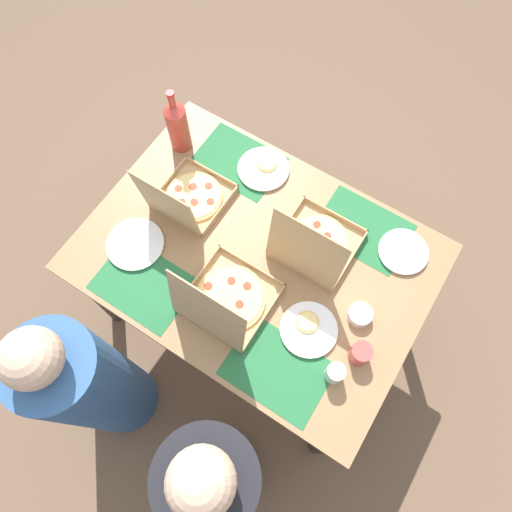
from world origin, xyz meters
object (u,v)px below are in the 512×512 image
object	(u,v)px
plate_far_right	(135,244)
soda_bottle	(178,125)
pizza_box_corner_right	(226,301)
diner_left_seat	(217,474)
plate_near_right	(264,169)
cup_clear_right	(360,353)
plate_far_left	(403,252)
plate_near_left	(309,329)
diner_right_seat	(92,384)
cup_red	(335,373)
pizza_box_edge_far	(315,245)
pizza_box_corner_left	(188,198)
condiment_bowl	(360,314)

from	to	relation	value
plate_far_right	soda_bottle	bearing A→B (deg)	-75.46
pizza_box_corner_right	diner_left_seat	xyz separation A→B (m)	(-0.29, 0.51, -0.26)
plate_near_right	soda_bottle	distance (m)	0.40
pizza_box_corner_right	plate_near_right	size ratio (longest dim) A/B	1.54
cup_clear_right	plate_far_left	bearing A→B (deg)	-84.94
plate_near_left	soda_bottle	size ratio (longest dim) A/B	0.66
soda_bottle	diner_right_seat	distance (m)	1.10
plate_near_right	cup_red	xyz separation A→B (m)	(-0.66, 0.60, 0.04)
pizza_box_edge_far	soda_bottle	size ratio (longest dim) A/B	1.02
pizza_box_corner_left	cup_clear_right	distance (m)	0.90
plate_far_right	condiment_bowl	size ratio (longest dim) A/B	2.52
pizza_box_corner_left	condiment_bowl	world-z (taller)	pizza_box_corner_left
diner_left_seat	condiment_bowl	bearing A→B (deg)	-101.61
soda_bottle	cup_red	distance (m)	1.16
cup_clear_right	condiment_bowl	distance (m)	0.15
cup_red	pizza_box_edge_far	bearing A→B (deg)	-51.95
cup_red	plate_far_left	bearing A→B (deg)	-90.28
pizza_box_corner_left	cup_red	size ratio (longest dim) A/B	3.32
plate_near_left	pizza_box_edge_far	bearing A→B (deg)	-63.42
diner_right_seat	plate_far_right	bearing A→B (deg)	-76.39
soda_bottle	cup_clear_right	xyz separation A→B (m)	(-1.08, 0.41, -0.09)
plate_far_right	pizza_box_edge_far	bearing A→B (deg)	-149.41
pizza_box_corner_right	plate_near_right	xyz separation A→B (m)	(0.20, -0.58, -0.04)
pizza_box_corner_right	pizza_box_edge_far	xyz separation A→B (m)	(-0.16, -0.37, -0.00)
plate_near_right	plate_far_right	bearing A→B (deg)	66.92
plate_far_right	plate_far_left	size ratio (longest dim) A/B	1.16
soda_bottle	diner_left_seat	size ratio (longest dim) A/B	0.27
pizza_box_corner_left	cup_clear_right	size ratio (longest dim) A/B	3.47
pizza_box_corner_left	plate_near_right	bearing A→B (deg)	-119.27
pizza_box_corner_right	cup_red	bearing A→B (deg)	178.58
diner_left_seat	cup_red	bearing A→B (deg)	-109.40
plate_near_right	condiment_bowl	bearing A→B (deg)	151.41
plate_near_left	plate_far_right	size ratio (longest dim) A/B	0.93
pizza_box_corner_right	cup_red	size ratio (longest dim) A/B	3.71
pizza_box_edge_far	diner_right_seat	size ratio (longest dim) A/B	0.28
plate_far_left	soda_bottle	size ratio (longest dim) A/B	0.61
pizza_box_corner_right	pizza_box_edge_far	size ratio (longest dim) A/B	1.03
plate_near_left	diner_left_seat	size ratio (longest dim) A/B	0.18
pizza_box_corner_left	plate_far_left	bearing A→B (deg)	-161.97
plate_near_right	diner_left_seat	xyz separation A→B (m)	(-0.49, 1.10, -0.22)
plate_far_right	plate_near_right	world-z (taller)	plate_near_right
plate_near_right	cup_clear_right	world-z (taller)	cup_clear_right
plate_near_right	cup_red	bearing A→B (deg)	138.09
cup_clear_right	diner_left_seat	world-z (taller)	diner_left_seat
condiment_bowl	diner_right_seat	size ratio (longest dim) A/B	0.08
soda_bottle	cup_clear_right	bearing A→B (deg)	159.40
pizza_box_corner_left	plate_near_right	size ratio (longest dim) A/B	1.38
pizza_box_corner_left	plate_near_right	distance (m)	0.35
pizza_box_corner_right	pizza_box_corner_left	world-z (taller)	pizza_box_corner_right
plate_near_left	plate_near_right	bearing A→B (deg)	-44.54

